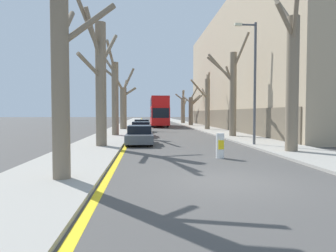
{
  "coord_description": "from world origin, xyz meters",
  "views": [
    {
      "loc": [
        -2.49,
        -8.88,
        2.1
      ],
      "look_at": [
        0.68,
        32.27,
        0.3
      ],
      "focal_mm": 32.0,
      "sensor_mm": 36.0,
      "label": 1
    }
  ],
  "objects_px": {
    "street_tree_left_1": "(100,79)",
    "double_decker_bus": "(159,110)",
    "street_tree_right_2": "(207,102)",
    "lamp_post": "(253,78)",
    "street_tree_right_3": "(192,108)",
    "street_tree_left_3": "(124,105)",
    "parked_car_0": "(140,135)",
    "parked_car_2": "(142,126)",
    "traffic_bollard": "(220,146)",
    "street_tree_right_0": "(292,76)",
    "street_tree_right_1": "(232,90)",
    "street_tree_left_0": "(60,46)",
    "street_tree_left_2": "(114,95)",
    "parked_car_1": "(141,129)",
    "street_tree_right_4": "(183,108)"
  },
  "relations": [
    {
      "from": "street_tree_left_3",
      "to": "parked_car_2",
      "type": "bearing_deg",
      "value": -62.04
    },
    {
      "from": "street_tree_left_1",
      "to": "parked_car_2",
      "type": "relative_size",
      "value": 2.11
    },
    {
      "from": "street_tree_right_0",
      "to": "traffic_bollard",
      "type": "relative_size",
      "value": 8.07
    },
    {
      "from": "street_tree_right_0",
      "to": "street_tree_right_3",
      "type": "height_order",
      "value": "street_tree_right_0"
    },
    {
      "from": "parked_car_0",
      "to": "parked_car_2",
      "type": "relative_size",
      "value": 1.02
    },
    {
      "from": "street_tree_right_2",
      "to": "lamp_post",
      "type": "height_order",
      "value": "lamp_post"
    },
    {
      "from": "street_tree_right_2",
      "to": "street_tree_right_3",
      "type": "xyz_separation_m",
      "value": [
        0.04,
        12.28,
        -0.62
      ]
    },
    {
      "from": "street_tree_left_3",
      "to": "street_tree_left_1",
      "type": "bearing_deg",
      "value": -90.14
    },
    {
      "from": "double_decker_bus",
      "to": "parked_car_0",
      "type": "bearing_deg",
      "value": -95.41
    },
    {
      "from": "street_tree_left_1",
      "to": "street_tree_left_3",
      "type": "bearing_deg",
      "value": 89.86
    },
    {
      "from": "street_tree_left_0",
      "to": "lamp_post",
      "type": "xyz_separation_m",
      "value": [
        9.29,
        9.18,
        0.24
      ]
    },
    {
      "from": "parked_car_1",
      "to": "parked_car_2",
      "type": "xyz_separation_m",
      "value": [
        0.0,
        6.58,
        0.02
      ]
    },
    {
      "from": "street_tree_right_3",
      "to": "lamp_post",
      "type": "xyz_separation_m",
      "value": [
        -0.84,
        -30.17,
        1.45
      ]
    },
    {
      "from": "street_tree_right_1",
      "to": "lamp_post",
      "type": "xyz_separation_m",
      "value": [
        -0.72,
        -6.99,
        0.26
      ]
    },
    {
      "from": "street_tree_right_1",
      "to": "double_decker_bus",
      "type": "xyz_separation_m",
      "value": [
        -5.32,
        21.63,
        -1.51
      ]
    },
    {
      "from": "street_tree_right_2",
      "to": "parked_car_2",
      "type": "xyz_separation_m",
      "value": [
        -7.94,
        -2.95,
        -2.84
      ]
    },
    {
      "from": "street_tree_right_4",
      "to": "parked_car_0",
      "type": "bearing_deg",
      "value": -101.51
    },
    {
      "from": "street_tree_left_1",
      "to": "street_tree_right_3",
      "type": "relative_size",
      "value": 1.33
    },
    {
      "from": "street_tree_left_0",
      "to": "street_tree_left_2",
      "type": "relative_size",
      "value": 1.02
    },
    {
      "from": "street_tree_left_1",
      "to": "street_tree_left_3",
      "type": "height_order",
      "value": "street_tree_left_1"
    },
    {
      "from": "street_tree_left_1",
      "to": "street_tree_right_4",
      "type": "height_order",
      "value": "street_tree_left_1"
    },
    {
      "from": "parked_car_0",
      "to": "double_decker_bus",
      "type": "bearing_deg",
      "value": 84.59
    },
    {
      "from": "street_tree_right_0",
      "to": "double_decker_bus",
      "type": "height_order",
      "value": "street_tree_right_0"
    },
    {
      "from": "street_tree_left_2",
      "to": "double_decker_bus",
      "type": "bearing_deg",
      "value": 76.06
    },
    {
      "from": "street_tree_right_1",
      "to": "street_tree_right_3",
      "type": "relative_size",
      "value": 1.35
    },
    {
      "from": "street_tree_left_0",
      "to": "parked_car_0",
      "type": "relative_size",
      "value": 1.98
    },
    {
      "from": "street_tree_right_4",
      "to": "parked_car_1",
      "type": "bearing_deg",
      "value": -103.82
    },
    {
      "from": "street_tree_left_3",
      "to": "street_tree_left_0",
      "type": "bearing_deg",
      "value": -89.79
    },
    {
      "from": "street_tree_left_0",
      "to": "double_decker_bus",
      "type": "distance_m",
      "value": 38.12
    },
    {
      "from": "street_tree_right_3",
      "to": "street_tree_left_3",
      "type": "bearing_deg",
      "value": -132.98
    },
    {
      "from": "lamp_post",
      "to": "street_tree_left_1",
      "type": "bearing_deg",
      "value": -179.25
    },
    {
      "from": "parked_car_1",
      "to": "street_tree_right_1",
      "type": "bearing_deg",
      "value": -9.87
    },
    {
      "from": "street_tree_right_2",
      "to": "street_tree_left_3",
      "type": "bearing_deg",
      "value": 172.74
    },
    {
      "from": "parked_car_1",
      "to": "street_tree_left_1",
      "type": "bearing_deg",
      "value": -105.21
    },
    {
      "from": "street_tree_left_3",
      "to": "lamp_post",
      "type": "height_order",
      "value": "street_tree_left_3"
    },
    {
      "from": "street_tree_left_0",
      "to": "parked_car_1",
      "type": "relative_size",
      "value": 1.89
    },
    {
      "from": "lamp_post",
      "to": "traffic_bollard",
      "type": "xyz_separation_m",
      "value": [
        -3.3,
        -4.74,
        -3.74
      ]
    },
    {
      "from": "street_tree_left_3",
      "to": "street_tree_right_2",
      "type": "xyz_separation_m",
      "value": [
        10.19,
        -1.3,
        0.34
      ]
    },
    {
      "from": "street_tree_right_2",
      "to": "street_tree_right_4",
      "type": "distance_m",
      "value": 22.28
    },
    {
      "from": "street_tree_left_3",
      "to": "lamp_post",
      "type": "relative_size",
      "value": 1.0
    },
    {
      "from": "street_tree_left_1",
      "to": "lamp_post",
      "type": "distance_m",
      "value": 9.45
    },
    {
      "from": "lamp_post",
      "to": "street_tree_right_1",
      "type": "bearing_deg",
      "value": 84.1
    },
    {
      "from": "street_tree_right_0",
      "to": "street_tree_right_3",
      "type": "relative_size",
      "value": 1.46
    },
    {
      "from": "street_tree_left_1",
      "to": "double_decker_bus",
      "type": "distance_m",
      "value": 29.19
    },
    {
      "from": "street_tree_left_0",
      "to": "street_tree_left_3",
      "type": "bearing_deg",
      "value": 90.21
    },
    {
      "from": "street_tree_right_2",
      "to": "parked_car_2",
      "type": "height_order",
      "value": "street_tree_right_2"
    },
    {
      "from": "lamp_post",
      "to": "street_tree_right_4",
      "type": "bearing_deg",
      "value": 89.02
    },
    {
      "from": "street_tree_right_0",
      "to": "street_tree_right_3",
      "type": "xyz_separation_m",
      "value": [
        0.06,
        33.54,
        -1.13
      ]
    },
    {
      "from": "street_tree_right_3",
      "to": "parked_car_1",
      "type": "relative_size",
      "value": 1.49
    },
    {
      "from": "street_tree_left_1",
      "to": "street_tree_right_4",
      "type": "bearing_deg",
      "value": 75.88
    }
  ]
}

